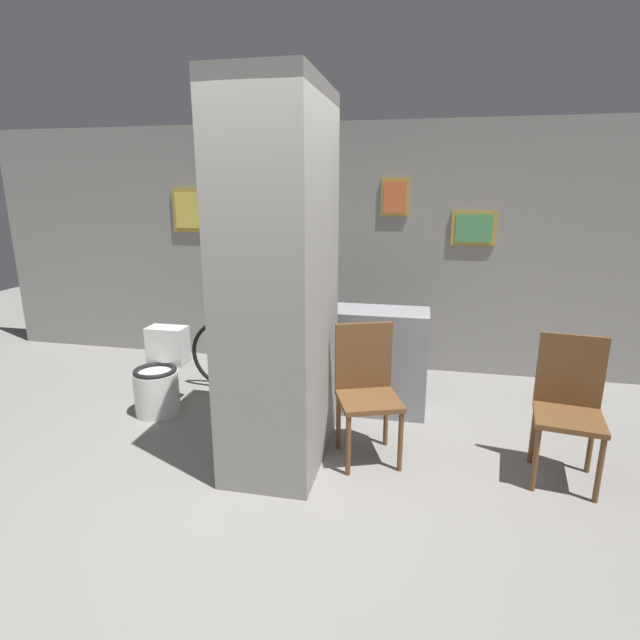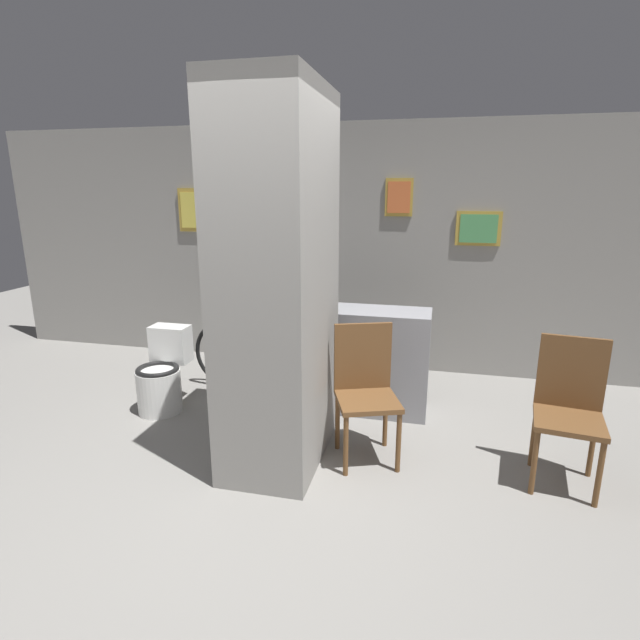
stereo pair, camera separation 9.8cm
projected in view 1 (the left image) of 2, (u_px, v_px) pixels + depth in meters
ground_plane at (252, 494)px, 3.27m from camera, size 14.00×14.00×0.00m
wall_back at (328, 249)px, 5.42m from camera, size 8.00×0.09×2.60m
pillar_center at (280, 284)px, 3.45m from camera, size 0.66×1.11×2.60m
counter_shelf at (348, 358)px, 4.48m from camera, size 1.40×0.44×0.92m
toilet at (160, 378)px, 4.44m from camera, size 0.39×0.55×0.73m
chair_near_pillar at (367, 386)px, 3.64m from camera, size 0.55×0.55×0.99m
chair_by_doorway at (569, 403)px, 3.36m from camera, size 0.48×0.48×0.99m
bicycle at (273, 356)px, 4.83m from camera, size 1.69×0.42×0.75m
bottle_tall at (327, 292)px, 4.42m from camera, size 0.07×0.07×0.34m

